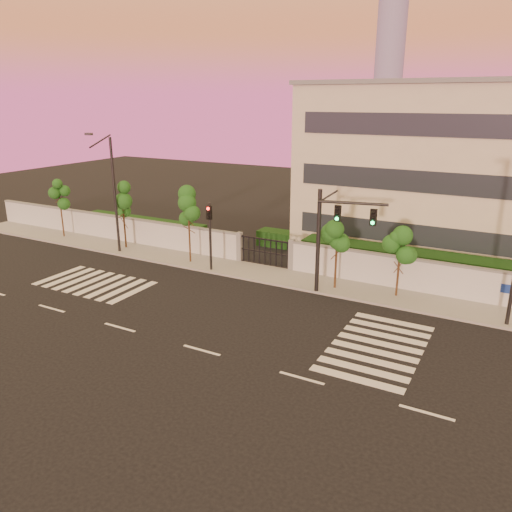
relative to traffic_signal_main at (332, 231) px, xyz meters
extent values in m
plane|color=black|center=(-2.73, -9.13, -3.94)|extent=(120.00, 120.00, 0.00)
cube|color=gray|center=(-2.73, 1.37, -3.86)|extent=(60.00, 3.00, 0.15)
cube|color=silver|center=(-20.23, 2.87, -2.94)|extent=(25.00, 0.30, 2.00)
cube|color=slate|center=(-20.23, 2.87, -1.88)|extent=(25.00, 0.36, 0.12)
cube|color=slate|center=(-7.73, 2.87, -2.84)|extent=(0.35, 0.35, 2.20)
cube|color=slate|center=(-3.73, 2.87, -2.84)|extent=(0.35, 0.35, 2.20)
cube|color=#103714|center=(6.27, 5.37, -3.04)|extent=(20.00, 2.00, 1.80)
cube|color=#103714|center=(-18.73, 5.37, -3.24)|extent=(12.00, 1.80, 1.40)
cube|color=#103714|center=(-5.73, 7.87, -3.34)|extent=(6.00, 1.50, 1.20)
cube|color=beige|center=(6.27, 12.87, 2.06)|extent=(24.00, 12.00, 12.00)
cube|color=#262D38|center=(6.27, 6.85, -1.44)|extent=(22.00, 0.08, 1.40)
cube|color=#262D38|center=(6.27, 6.85, 2.06)|extent=(22.00, 0.08, 1.40)
cube|color=#262D38|center=(6.27, 6.85, 5.56)|extent=(22.00, 0.08, 1.40)
cube|color=slate|center=(6.27, 12.87, 8.16)|extent=(24.40, 12.40, 0.30)
cylinder|color=slate|center=(-67.73, 270.87, 51.06)|extent=(16.00, 16.00, 110.00)
cube|color=silver|center=(-16.73, -5.13, -3.93)|extent=(0.50, 4.00, 0.02)
cube|color=silver|center=(-15.83, -5.13, -3.93)|extent=(0.50, 4.00, 0.02)
cube|color=silver|center=(-14.93, -5.13, -3.93)|extent=(0.50, 4.00, 0.02)
cube|color=silver|center=(-14.03, -5.13, -3.93)|extent=(0.50, 4.00, 0.02)
cube|color=silver|center=(-13.13, -5.13, -3.93)|extent=(0.50, 4.00, 0.02)
cube|color=silver|center=(-12.23, -5.13, -3.93)|extent=(0.50, 4.00, 0.02)
cube|color=silver|center=(-11.33, -5.13, -3.93)|extent=(0.50, 4.00, 0.02)
cube|color=silver|center=(-10.43, -5.13, -3.93)|extent=(0.50, 4.00, 0.02)
cube|color=silver|center=(4.27, -8.13, -3.93)|extent=(4.00, 0.50, 0.02)
cube|color=silver|center=(4.27, -7.23, -3.93)|extent=(4.00, 0.50, 0.02)
cube|color=silver|center=(4.27, -6.33, -3.93)|extent=(4.00, 0.50, 0.02)
cube|color=silver|center=(4.27, -5.43, -3.93)|extent=(4.00, 0.50, 0.02)
cube|color=silver|center=(4.27, -4.53, -3.93)|extent=(4.00, 0.50, 0.02)
cube|color=silver|center=(4.27, -3.63, -3.93)|extent=(4.00, 0.50, 0.02)
cube|color=silver|center=(4.27, -2.73, -3.93)|extent=(4.00, 0.50, 0.02)
cube|color=silver|center=(4.27, -1.83, -3.93)|extent=(4.00, 0.50, 0.02)
cube|color=silver|center=(-12.73, -9.13, -3.93)|extent=(2.00, 0.15, 0.01)
cube|color=silver|center=(-7.73, -9.13, -3.93)|extent=(2.00, 0.15, 0.01)
cube|color=silver|center=(-2.73, -9.13, -3.93)|extent=(2.00, 0.15, 0.01)
cube|color=silver|center=(2.27, -9.13, -3.93)|extent=(2.00, 0.15, 0.01)
cube|color=silver|center=(7.27, -9.13, -3.93)|extent=(2.00, 0.15, 0.01)
cylinder|color=#382314|center=(-23.82, 1.48, -1.49)|extent=(0.12, 0.12, 4.89)
sphere|color=#1E4F16|center=(-23.82, 1.48, -0.02)|extent=(1.08, 1.08, 1.08)
sphere|color=#1E4F16|center=(-23.48, 1.67, -0.76)|extent=(0.82, 0.82, 0.82)
sphere|color=#1E4F16|center=(-24.11, 1.33, -0.51)|extent=(0.78, 0.78, 0.78)
cylinder|color=#382314|center=(-17.06, 1.51, -1.40)|extent=(0.13, 0.13, 5.08)
sphere|color=#1E4F16|center=(-17.06, 1.51, 0.12)|extent=(1.20, 1.20, 1.20)
sphere|color=#1E4F16|center=(-16.68, 1.73, -0.64)|extent=(0.92, 0.92, 0.92)
sphere|color=#1E4F16|center=(-17.39, 1.35, -0.38)|extent=(0.88, 0.88, 0.88)
cylinder|color=#382314|center=(-10.65, 1.00, -1.29)|extent=(0.13, 0.13, 5.29)
sphere|color=#1E4F16|center=(-10.65, 1.00, 0.29)|extent=(1.17, 1.17, 1.17)
sphere|color=#1E4F16|center=(-10.28, 1.21, -0.50)|extent=(0.89, 0.89, 0.89)
sphere|color=#1E4F16|center=(-10.97, 0.84, -0.23)|extent=(0.85, 0.85, 0.85)
cylinder|color=#382314|center=(-0.01, 1.04, -1.52)|extent=(0.13, 0.13, 4.84)
sphere|color=#1E4F16|center=(-0.01, 1.04, -0.06)|extent=(1.21, 1.21, 1.21)
sphere|color=#1E4F16|center=(0.38, 1.26, -0.79)|extent=(0.93, 0.93, 0.93)
sphere|color=#1E4F16|center=(-0.34, 0.87, -0.55)|extent=(0.88, 0.88, 0.88)
cylinder|color=#382314|center=(3.56, 1.53, -1.88)|extent=(0.12, 0.12, 4.11)
sphere|color=#1E4F16|center=(3.56, 1.53, -0.65)|extent=(1.09, 1.09, 1.09)
sphere|color=#1E4F16|center=(3.91, 1.73, -1.27)|extent=(0.83, 0.83, 0.83)
sphere|color=#1E4F16|center=(3.27, 1.38, -1.06)|extent=(0.79, 0.79, 0.79)
cylinder|color=black|center=(-0.79, 0.01, -0.82)|extent=(0.24, 0.24, 6.23)
cylinder|color=black|center=(1.12, 0.01, 1.69)|extent=(3.76, 0.98, 0.16)
cube|color=black|center=(0.32, -0.04, 1.04)|extent=(0.35, 0.18, 0.90)
sphere|color=#0CF259|center=(0.32, -0.15, 0.75)|extent=(0.20, 0.20, 0.20)
cube|color=black|center=(2.33, -0.04, 1.04)|extent=(0.35, 0.18, 0.90)
sphere|color=#0CF259|center=(2.33, -0.15, 0.75)|extent=(0.20, 0.20, 0.20)
cylinder|color=black|center=(-8.44, 0.29, -1.61)|extent=(0.17, 0.17, 4.65)
cube|color=black|center=(-8.44, 0.24, 0.09)|extent=(0.36, 0.19, 0.93)
sphere|color=red|center=(-8.44, 0.13, 0.38)|extent=(0.21, 0.21, 0.21)
cylinder|color=black|center=(-16.81, 0.53, 0.30)|extent=(0.19, 0.19, 8.48)
cylinder|color=black|center=(-16.81, -0.42, 4.33)|extent=(0.11, 2.03, 0.82)
cube|color=#3F3F44|center=(-16.81, -1.37, 4.86)|extent=(0.53, 0.27, 0.16)
camera|label=1|loc=(9.28, -25.97, 7.11)|focal=35.00mm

